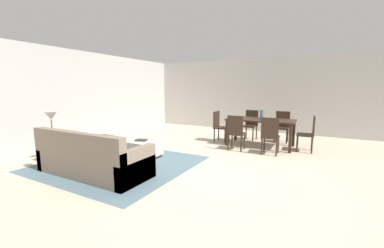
{
  "coord_description": "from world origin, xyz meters",
  "views": [
    {
      "loc": [
        1.89,
        -4.07,
        1.6
      ],
      "look_at": [
        -1.17,
        1.55,
        0.64
      ],
      "focal_mm": 22.33,
      "sensor_mm": 36.0,
      "label": 1
    }
  ],
  "objects_px": {
    "couch": "(92,159)",
    "vase_centerpiece": "(262,114)",
    "side_table": "(53,141)",
    "table_lamp": "(51,117)",
    "dining_chair_far_left": "(251,123)",
    "dining_chair_head_west": "(219,125)",
    "book_on_ottoman": "(141,140)",
    "ottoman_table": "(138,147)",
    "dining_chair_near_right": "(270,134)",
    "dining_table": "(260,122)",
    "dining_chair_far_right": "(282,125)",
    "dining_chair_near_left": "(236,131)",
    "dining_chair_head_east": "(309,132)"
  },
  "relations": [
    {
      "from": "couch",
      "to": "vase_centerpiece",
      "type": "height_order",
      "value": "vase_centerpiece"
    },
    {
      "from": "side_table",
      "to": "table_lamp",
      "type": "bearing_deg",
      "value": 180.0
    },
    {
      "from": "dining_chair_far_left",
      "to": "dining_chair_head_west",
      "type": "xyz_separation_m",
      "value": [
        -0.74,
        -0.8,
        0.0
      ]
    },
    {
      "from": "dining_chair_far_left",
      "to": "book_on_ottoman",
      "type": "bearing_deg",
      "value": -118.7
    },
    {
      "from": "table_lamp",
      "to": "dining_chair_far_left",
      "type": "xyz_separation_m",
      "value": [
        3.18,
        4.41,
        -0.47
      ]
    },
    {
      "from": "side_table",
      "to": "dining_chair_head_west",
      "type": "relative_size",
      "value": 0.63
    },
    {
      "from": "table_lamp",
      "to": "vase_centerpiece",
      "type": "xyz_separation_m",
      "value": [
        3.67,
        3.66,
        -0.11
      ]
    },
    {
      "from": "ottoman_table",
      "to": "dining_chair_far_left",
      "type": "relative_size",
      "value": 1.18
    },
    {
      "from": "dining_chair_head_west",
      "to": "side_table",
      "type": "bearing_deg",
      "value": -123.97
    },
    {
      "from": "couch",
      "to": "book_on_ottoman",
      "type": "relative_size",
      "value": 8.54
    },
    {
      "from": "dining_chair_near_right",
      "to": "book_on_ottoman",
      "type": "height_order",
      "value": "dining_chair_near_right"
    },
    {
      "from": "dining_table",
      "to": "dining_chair_far_left",
      "type": "distance_m",
      "value": 0.93
    },
    {
      "from": "dining_chair_far_left",
      "to": "vase_centerpiece",
      "type": "xyz_separation_m",
      "value": [
        0.49,
        -0.75,
        0.37
      ]
    },
    {
      "from": "dining_chair_far_right",
      "to": "vase_centerpiece",
      "type": "height_order",
      "value": "vase_centerpiece"
    },
    {
      "from": "vase_centerpiece",
      "to": "dining_chair_head_west",
      "type": "bearing_deg",
      "value": -177.95
    },
    {
      "from": "table_lamp",
      "to": "vase_centerpiece",
      "type": "distance_m",
      "value": 5.18
    },
    {
      "from": "ottoman_table",
      "to": "vase_centerpiece",
      "type": "xyz_separation_m",
      "value": [
        2.32,
        2.46,
        0.67
      ]
    },
    {
      "from": "dining_table",
      "to": "dining_chair_far_left",
      "type": "height_order",
      "value": "dining_chair_far_left"
    },
    {
      "from": "dining_chair_near_left",
      "to": "dining_chair_far_left",
      "type": "distance_m",
      "value": 1.58
    },
    {
      "from": "ottoman_table",
      "to": "dining_chair_head_west",
      "type": "distance_m",
      "value": 2.66
    },
    {
      "from": "dining_table",
      "to": "vase_centerpiece",
      "type": "relative_size",
      "value": 7.05
    },
    {
      "from": "dining_chair_near_left",
      "to": "dining_chair_far_left",
      "type": "bearing_deg",
      "value": 91.16
    },
    {
      "from": "dining_chair_head_west",
      "to": "dining_table",
      "type": "bearing_deg",
      "value": 0.63
    },
    {
      "from": "dining_chair_head_east",
      "to": "dining_chair_head_west",
      "type": "xyz_separation_m",
      "value": [
        -2.44,
        0.02,
        0.0
      ]
    },
    {
      "from": "side_table",
      "to": "dining_chair_near_left",
      "type": "bearing_deg",
      "value": 41.43
    },
    {
      "from": "side_table",
      "to": "dining_chair_near_left",
      "type": "xyz_separation_m",
      "value": [
        3.21,
        2.83,
        0.06
      ]
    },
    {
      "from": "couch",
      "to": "dining_chair_far_left",
      "type": "bearing_deg",
      "value": 68.8
    },
    {
      "from": "ottoman_table",
      "to": "dining_chair_near_left",
      "type": "bearing_deg",
      "value": 41.32
    },
    {
      "from": "dining_chair_far_right",
      "to": "dining_chair_head_east",
      "type": "xyz_separation_m",
      "value": [
        0.77,
        -0.87,
        0.0
      ]
    },
    {
      "from": "couch",
      "to": "dining_chair_far_left",
      "type": "height_order",
      "value": "dining_chair_far_left"
    },
    {
      "from": "ottoman_table",
      "to": "vase_centerpiece",
      "type": "height_order",
      "value": "vase_centerpiece"
    },
    {
      "from": "dining_chair_head_west",
      "to": "book_on_ottoman",
      "type": "bearing_deg",
      "value": -112.75
    },
    {
      "from": "dining_chair_near_left",
      "to": "dining_chair_near_right",
      "type": "height_order",
      "value": "same"
    },
    {
      "from": "dining_table",
      "to": "dining_chair_near_right",
      "type": "relative_size",
      "value": 1.94
    },
    {
      "from": "ottoman_table",
      "to": "side_table",
      "type": "bearing_deg",
      "value": -138.41
    },
    {
      "from": "dining_chair_far_right",
      "to": "side_table",
      "type": "bearing_deg",
      "value": -132.59
    },
    {
      "from": "table_lamp",
      "to": "dining_table",
      "type": "relative_size",
      "value": 0.29
    },
    {
      "from": "side_table",
      "to": "dining_chair_far_right",
      "type": "height_order",
      "value": "dining_chair_far_right"
    },
    {
      "from": "table_lamp",
      "to": "dining_chair_near_left",
      "type": "xyz_separation_m",
      "value": [
        3.21,
        2.83,
        -0.47
      ]
    },
    {
      "from": "dining_chair_head_east",
      "to": "ottoman_table",
      "type": "bearing_deg",
      "value": -145.77
    },
    {
      "from": "side_table",
      "to": "couch",
      "type": "bearing_deg",
      "value": -5.85
    },
    {
      "from": "dining_chair_far_left",
      "to": "dining_chair_head_west",
      "type": "bearing_deg",
      "value": -132.99
    },
    {
      "from": "dining_chair_near_left",
      "to": "dining_chair_far_left",
      "type": "xyz_separation_m",
      "value": [
        -0.03,
        1.58,
        0.0
      ]
    },
    {
      "from": "side_table",
      "to": "dining_chair_far_right",
      "type": "distance_m",
      "value": 6.07
    },
    {
      "from": "vase_centerpiece",
      "to": "dining_chair_head_east",
      "type": "bearing_deg",
      "value": -2.85
    },
    {
      "from": "dining_chair_far_right",
      "to": "book_on_ottoman",
      "type": "bearing_deg",
      "value": -129.51
    },
    {
      "from": "table_lamp",
      "to": "couch",
      "type": "bearing_deg",
      "value": -5.85
    },
    {
      "from": "dining_chair_far_left",
      "to": "book_on_ottoman",
      "type": "height_order",
      "value": "dining_chair_far_left"
    },
    {
      "from": "dining_chair_near_right",
      "to": "dining_chair_head_west",
      "type": "distance_m",
      "value": 1.81
    },
    {
      "from": "couch",
      "to": "book_on_ottoman",
      "type": "height_order",
      "value": "couch"
    }
  ]
}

